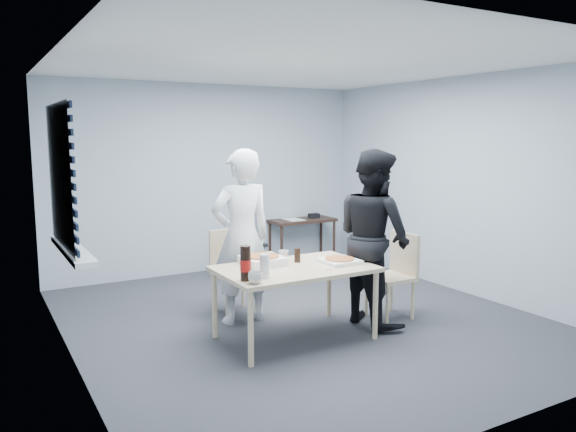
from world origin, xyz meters
TOP-DOWN VIEW (x-y plane):
  - room at (-2.20, 0.40)m, footprint 5.00×5.00m
  - dining_table at (-0.35, -0.44)m, footprint 1.42×0.90m
  - chair_far at (-0.51, 0.63)m, footprint 0.42×0.42m
  - chair_right at (0.91, -0.40)m, footprint 0.42×0.42m
  - person_white at (-0.56, 0.25)m, footprint 0.65×0.42m
  - person_black at (0.58, -0.43)m, footprint 0.47×0.86m
  - side_table at (1.38, 2.28)m, footprint 0.99×0.44m
  - stool at (0.19, 1.66)m, footprint 0.37×0.37m
  - backpack at (0.19, 1.64)m, footprint 0.27×0.20m
  - pizza_box_a at (-0.56, -0.21)m, footprint 0.36×0.36m
  - pizza_box_b at (0.11, -0.51)m, footprint 0.33×0.33m
  - mug_a at (-0.93, -0.78)m, footprint 0.17×0.17m
  - mug_b at (-0.29, -0.12)m, footprint 0.10×0.10m
  - cola_glass at (-0.22, -0.27)m, footprint 0.07×0.07m
  - soda_bottle at (-0.95, -0.65)m, footprint 0.09×0.09m
  - plastic_cups at (-0.77, -0.65)m, footprint 0.09×0.09m
  - rubber_band at (-0.13, -0.68)m, footprint 0.06×0.06m
  - papers at (1.23, 2.29)m, footprint 0.36×0.40m
  - black_box at (1.60, 2.30)m, footprint 0.17×0.13m

SIDE VIEW (x-z plane):
  - stool at x=0.19m, z-range 0.15..0.66m
  - chair_far at x=-0.51m, z-range 0.07..0.96m
  - chair_right at x=0.91m, z-range 0.07..0.96m
  - side_table at x=1.38m, z-range 0.25..0.91m
  - dining_table at x=-0.35m, z-range 0.28..0.97m
  - papers at x=1.23m, z-range 0.66..0.67m
  - rubber_band at x=-0.13m, z-range 0.69..0.69m
  - black_box at x=1.60m, z-range 0.66..0.73m
  - backpack at x=0.19m, z-range 0.51..0.89m
  - pizza_box_b at x=0.11m, z-range 0.69..0.73m
  - pizza_box_a at x=-0.56m, z-range 0.69..0.78m
  - mug_b at x=-0.29m, z-range 0.69..0.78m
  - mug_a at x=-0.93m, z-range 0.69..0.79m
  - cola_glass at x=-0.22m, z-range 0.69..0.82m
  - plastic_cups at x=-0.77m, z-range 0.69..0.89m
  - soda_bottle at x=-0.95m, z-range 0.68..0.98m
  - person_white at x=-0.56m, z-range 0.00..1.77m
  - person_black at x=0.58m, z-range 0.00..1.77m
  - room at x=-2.20m, z-range -1.06..3.94m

